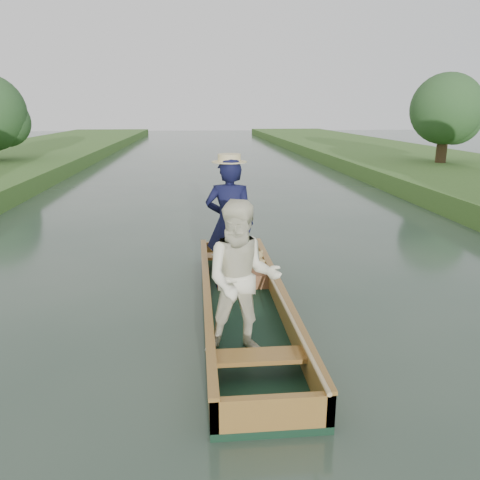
{
  "coord_description": "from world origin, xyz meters",
  "views": [
    {
      "loc": [
        -0.61,
        -5.93,
        2.79
      ],
      "look_at": [
        0.0,
        0.6,
        0.95
      ],
      "focal_mm": 35.0,
      "sensor_mm": 36.0,
      "label": 1
    }
  ],
  "objects": [
    {
      "name": "trees_far",
      "position": [
        0.42,
        7.87,
        2.5
      ],
      "size": [
        22.77,
        18.13,
        4.5
      ],
      "color": "#47331E",
      "rests_on": "ground"
    },
    {
      "name": "ground",
      "position": [
        0.0,
        0.0,
        0.0
      ],
      "size": [
        120.0,
        120.0,
        0.0
      ],
      "primitive_type": "plane",
      "color": "#283D30",
      "rests_on": "ground"
    },
    {
      "name": "punt",
      "position": [
        -0.07,
        -0.06,
        0.73
      ],
      "size": [
        1.15,
        5.19,
        2.14
      ],
      "color": "black",
      "rests_on": "ground"
    }
  ]
}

